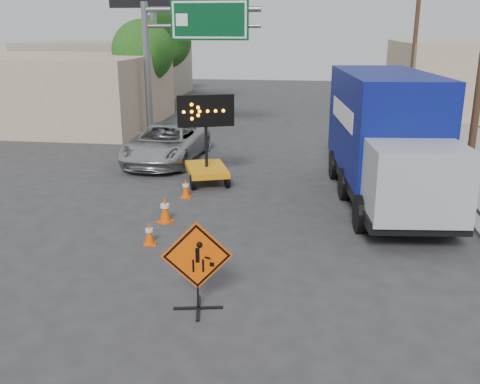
% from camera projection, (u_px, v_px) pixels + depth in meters
% --- Properties ---
extents(ground, '(100.00, 100.00, 0.00)m').
position_uv_depth(ground, '(192.00, 302.00, 11.24)').
color(ground, '#2D2D30').
rests_on(ground, ground).
extents(curb_right, '(0.40, 60.00, 0.12)m').
position_uv_depth(curb_right, '(420.00, 152.00, 24.43)').
color(curb_right, gray).
rests_on(curb_right, ground).
extents(sidewalk_right, '(4.00, 60.00, 0.15)m').
position_uv_depth(sidewalk_right, '(473.00, 154.00, 24.12)').
color(sidewalk_right, gray).
rests_on(sidewalk_right, ground).
extents(storefront_left_near, '(14.00, 10.00, 4.00)m').
position_uv_depth(storefront_left_near, '(36.00, 90.00, 31.47)').
color(storefront_left_near, '#C2AF8C').
rests_on(storefront_left_near, ground).
extents(storefront_left_far, '(12.00, 10.00, 4.40)m').
position_uv_depth(storefront_left_far, '(109.00, 69.00, 44.80)').
color(storefront_left_far, '#A09585').
rests_on(storefront_left_far, ground).
extents(building_right_far, '(10.00, 14.00, 4.60)m').
position_uv_depth(building_right_far, '(471.00, 76.00, 37.18)').
color(building_right_far, '#C2AF8C').
rests_on(building_right_far, ground).
extents(highway_gantry, '(6.18, 0.38, 6.90)m').
position_uv_depth(highway_gantry, '(184.00, 37.00, 27.34)').
color(highway_gantry, slate).
rests_on(highway_gantry, ground).
extents(utility_pole_far, '(1.80, 0.26, 9.00)m').
position_uv_depth(utility_pole_far, '(415.00, 42.00, 31.48)').
color(utility_pole_far, '#4A3120').
rests_on(utility_pole_far, ground).
extents(tree_left_near, '(3.71, 3.71, 6.03)m').
position_uv_depth(tree_left_near, '(143.00, 51.00, 31.91)').
color(tree_left_near, '#4A3120').
rests_on(tree_left_near, ground).
extents(tree_left_far, '(4.10, 4.10, 6.66)m').
position_uv_depth(tree_left_far, '(164.00, 41.00, 39.49)').
color(tree_left_far, '#4A3120').
rests_on(tree_left_far, ground).
extents(construction_sign, '(1.41, 1.01, 1.90)m').
position_uv_depth(construction_sign, '(197.00, 264.00, 10.65)').
color(construction_sign, black).
rests_on(construction_sign, ground).
extents(arrow_board, '(2.06, 2.61, 3.25)m').
position_uv_depth(arrow_board, '(207.00, 164.00, 19.67)').
color(arrow_board, orange).
rests_on(arrow_board, ground).
extents(pickup_truck, '(2.90, 5.88, 1.60)m').
position_uv_depth(pickup_truck, '(166.00, 143.00, 22.80)').
color(pickup_truck, '#B8BAC0').
rests_on(pickup_truck, ground).
extents(box_truck, '(3.48, 8.94, 4.14)m').
position_uv_depth(box_truck, '(386.00, 145.00, 17.33)').
color(box_truck, black).
rests_on(box_truck, ground).
extents(cone_a, '(0.38, 0.38, 0.63)m').
position_uv_depth(cone_a, '(149.00, 233.00, 14.13)').
color(cone_a, '#EB4E04').
rests_on(cone_a, ground).
extents(cone_b, '(0.53, 0.53, 0.79)m').
position_uv_depth(cone_b, '(165.00, 209.00, 15.74)').
color(cone_b, '#EB4E04').
rests_on(cone_b, ground).
extents(cone_c, '(0.34, 0.34, 0.67)m').
position_uv_depth(cone_c, '(186.00, 188.00, 18.05)').
color(cone_c, '#EB4E04').
rests_on(cone_c, ground).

